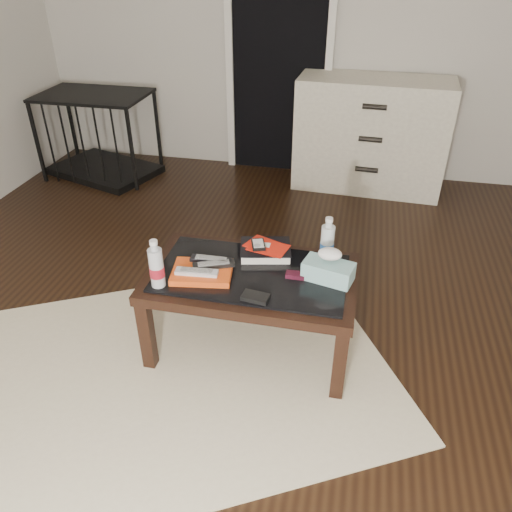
{
  "coord_description": "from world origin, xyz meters",
  "views": [
    {
      "loc": [
        0.35,
        -1.86,
        1.81
      ],
      "look_at": [
        -0.07,
        0.07,
        0.55
      ],
      "focal_mm": 35.0,
      "sensor_mm": 36.0,
      "label": 1
    }
  ],
  "objects_px": {
    "pet_crate": "(102,149)",
    "water_bottle_right": "(327,240)",
    "textbook": "(265,250)",
    "coffee_table": "(252,283)",
    "water_bottle_left": "(156,263)",
    "dresser": "(370,135)",
    "tissue_box": "(328,271)"
  },
  "relations": [
    {
      "from": "pet_crate",
      "to": "textbook",
      "type": "relative_size",
      "value": 4.17
    },
    {
      "from": "dresser",
      "to": "pet_crate",
      "type": "distance_m",
      "value": 2.34
    },
    {
      "from": "coffee_table",
      "to": "pet_crate",
      "type": "xyz_separation_m",
      "value": [
        -1.81,
        1.94,
        -0.17
      ]
    },
    {
      "from": "coffee_table",
      "to": "tissue_box",
      "type": "height_order",
      "value": "tissue_box"
    },
    {
      "from": "coffee_table",
      "to": "tissue_box",
      "type": "xyz_separation_m",
      "value": [
        0.36,
        0.02,
        0.11
      ]
    },
    {
      "from": "water_bottle_right",
      "to": "tissue_box",
      "type": "relative_size",
      "value": 1.03
    },
    {
      "from": "water_bottle_left",
      "to": "water_bottle_right",
      "type": "relative_size",
      "value": 1.0
    },
    {
      "from": "pet_crate",
      "to": "water_bottle_left",
      "type": "xyz_separation_m",
      "value": [
        1.41,
        -2.13,
        0.35
      ]
    },
    {
      "from": "dresser",
      "to": "pet_crate",
      "type": "height_order",
      "value": "dresser"
    },
    {
      "from": "water_bottle_right",
      "to": "tissue_box",
      "type": "bearing_deg",
      "value": -81.36
    },
    {
      "from": "pet_crate",
      "to": "textbook",
      "type": "xyz_separation_m",
      "value": [
        1.84,
        -1.77,
        0.25
      ]
    },
    {
      "from": "pet_crate",
      "to": "water_bottle_right",
      "type": "bearing_deg",
      "value": -20.96
    },
    {
      "from": "dresser",
      "to": "water_bottle_right",
      "type": "bearing_deg",
      "value": -92.22
    },
    {
      "from": "pet_crate",
      "to": "tissue_box",
      "type": "xyz_separation_m",
      "value": [
        2.17,
        -1.92,
        0.28
      ]
    },
    {
      "from": "dresser",
      "to": "textbook",
      "type": "distance_m",
      "value": 2.05
    },
    {
      "from": "textbook",
      "to": "tissue_box",
      "type": "distance_m",
      "value": 0.36
    },
    {
      "from": "pet_crate",
      "to": "water_bottle_right",
      "type": "relative_size",
      "value": 4.38
    },
    {
      "from": "water_bottle_left",
      "to": "pet_crate",
      "type": "bearing_deg",
      "value": 123.47
    },
    {
      "from": "textbook",
      "to": "water_bottle_right",
      "type": "height_order",
      "value": "water_bottle_right"
    },
    {
      "from": "dresser",
      "to": "water_bottle_left",
      "type": "distance_m",
      "value": 2.53
    },
    {
      "from": "water_bottle_right",
      "to": "tissue_box",
      "type": "xyz_separation_m",
      "value": [
        0.02,
        -0.16,
        -0.07
      ]
    },
    {
      "from": "pet_crate",
      "to": "water_bottle_right",
      "type": "height_order",
      "value": "pet_crate"
    },
    {
      "from": "water_bottle_right",
      "to": "dresser",
      "type": "bearing_deg",
      "value": 84.98
    },
    {
      "from": "coffee_table",
      "to": "textbook",
      "type": "distance_m",
      "value": 0.2
    },
    {
      "from": "water_bottle_right",
      "to": "textbook",
      "type": "bearing_deg",
      "value": -178.48
    },
    {
      "from": "pet_crate",
      "to": "water_bottle_left",
      "type": "distance_m",
      "value": 2.58
    },
    {
      "from": "textbook",
      "to": "tissue_box",
      "type": "bearing_deg",
      "value": -37.14
    },
    {
      "from": "coffee_table",
      "to": "textbook",
      "type": "bearing_deg",
      "value": 79.49
    },
    {
      "from": "coffee_table",
      "to": "water_bottle_right",
      "type": "xyz_separation_m",
      "value": [
        0.34,
        0.18,
        0.18
      ]
    },
    {
      "from": "dresser",
      "to": "water_bottle_left",
      "type": "xyz_separation_m",
      "value": [
        -0.91,
        -2.36,
        0.13
      ]
    },
    {
      "from": "dresser",
      "to": "water_bottle_right",
      "type": "height_order",
      "value": "dresser"
    },
    {
      "from": "dresser",
      "to": "pet_crate",
      "type": "relative_size",
      "value": 1.17
    }
  ]
}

